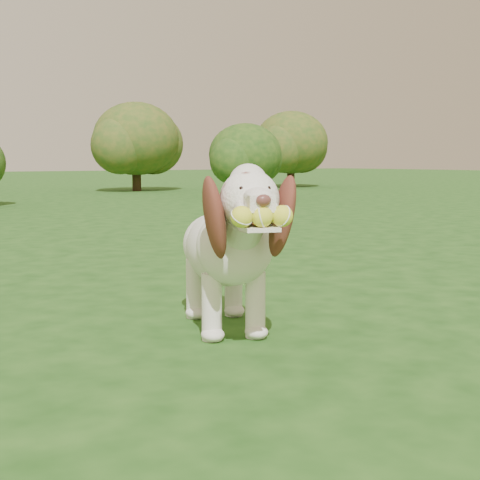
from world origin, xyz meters
TOP-DOWN VIEW (x-y plane):
  - ground at (0.00, 0.00)m, footprint 80.00×80.00m
  - dog at (0.19, -0.44)m, footprint 0.64×1.06m
  - shrub_f at (5.74, 11.45)m, footprint 1.99×1.99m
  - shrub_d at (5.96, 7.42)m, footprint 1.36×1.36m
  - shrub_h at (10.13, 11.09)m, footprint 1.95×1.95m

SIDE VIEW (x-z plane):
  - ground at x=0.00m, z-range 0.00..0.00m
  - dog at x=0.19m, z-range 0.02..0.74m
  - shrub_d at x=5.96m, z-range 0.12..1.53m
  - shrub_h at x=10.13m, z-range 0.18..2.19m
  - shrub_f at x=5.74m, z-range 0.18..2.25m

